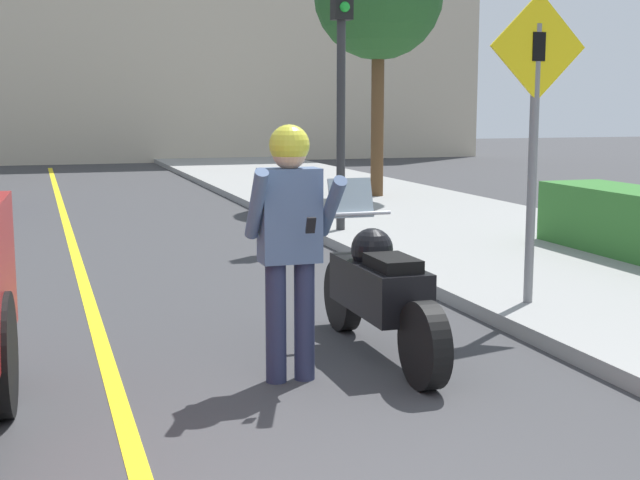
% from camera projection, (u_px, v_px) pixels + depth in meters
% --- Properties ---
extents(road_center_line, '(0.12, 36.00, 0.01)m').
position_uv_depth(road_center_line, '(85.00, 288.00, 9.10)').
color(road_center_line, yellow).
rests_on(road_center_line, ground).
extents(building_backdrop, '(28.00, 1.20, 9.60)m').
position_uv_depth(building_backdrop, '(62.00, 7.00, 27.38)').
color(building_backdrop, beige).
rests_on(building_backdrop, ground).
extents(motorcycle, '(0.62, 2.22, 1.28)m').
position_uv_depth(motorcycle, '(379.00, 291.00, 6.60)').
color(motorcycle, black).
rests_on(motorcycle, ground).
extents(person_biker, '(0.59, 0.47, 1.73)m').
position_uv_depth(person_biker, '(290.00, 226.00, 5.90)').
color(person_biker, '#282D4C').
rests_on(person_biker, ground).
extents(crossing_sign, '(0.91, 0.08, 2.67)m').
position_uv_depth(crossing_sign, '(535.00, 119.00, 7.63)').
color(crossing_sign, slate).
rests_on(crossing_sign, sidewalk_curb).
extents(traffic_light, '(0.26, 0.30, 3.61)m').
position_uv_depth(traffic_light, '(342.00, 45.00, 12.01)').
color(traffic_light, '#2D2D30').
rests_on(traffic_light, sidewalk_curb).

